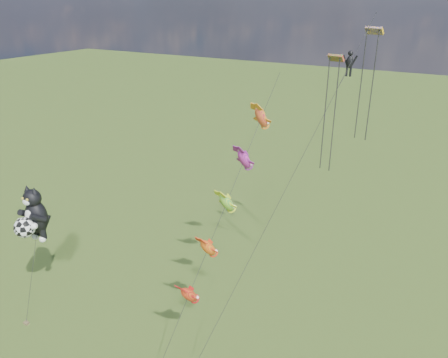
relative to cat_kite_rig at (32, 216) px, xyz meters
The scene contains 4 objects.
ground 9.21m from the cat_kite_rig, 49.89° to the right, with size 300.00×300.00×0.00m, color #253F0F.
cat_kite_rig is the anchor object (origin of this frame).
fish_windsock_rig 15.55m from the cat_kite_rig, 21.43° to the left, with size 2.07×15.89×19.08m.
parafoil_rig 26.08m from the cat_kite_rig, 31.73° to the left, with size 7.06×16.58×23.42m.
Camera 1 is at (25.90, -16.14, 24.39)m, focal length 35.00 mm.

